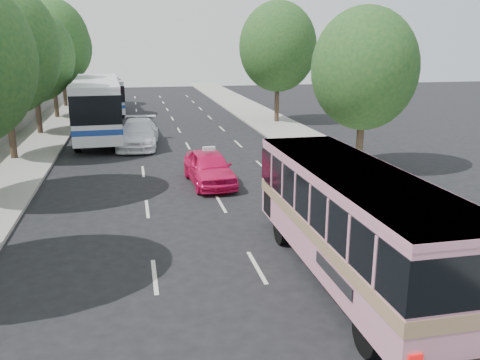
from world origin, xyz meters
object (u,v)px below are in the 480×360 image
object	(u,v)px
tour_coach_rear	(106,92)
white_pickup	(138,134)
pink_bus	(353,213)
pink_taxi	(209,167)
tour_coach_front	(98,103)

from	to	relation	value
tour_coach_rear	white_pickup	bearing A→B (deg)	-87.40
white_pickup	tour_coach_rear	world-z (taller)	tour_coach_rear
pink_bus	pink_taxi	bearing A→B (deg)	102.07
pink_bus	pink_taxi	xyz separation A→B (m)	(-2.26, 10.35, -1.13)
pink_bus	tour_coach_front	size ratio (longest dim) A/B	0.74
white_pickup	tour_coach_front	size ratio (longest dim) A/B	0.44
tour_coach_rear	pink_bus	bearing A→B (deg)	-83.90
pink_bus	tour_coach_front	world-z (taller)	tour_coach_front
white_pickup	tour_coach_front	world-z (taller)	tour_coach_front
pink_bus	white_pickup	distance (m)	20.33
pink_taxi	tour_coach_rear	bearing A→B (deg)	98.46
pink_taxi	tour_coach_rear	size ratio (longest dim) A/B	0.42
tour_coach_front	tour_coach_rear	distance (m)	12.58
tour_coach_front	tour_coach_rear	xyz separation A→B (m)	(0.00, 12.57, -0.42)
white_pickup	tour_coach_rear	bearing A→B (deg)	103.94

